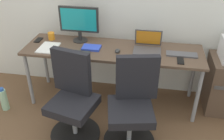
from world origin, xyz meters
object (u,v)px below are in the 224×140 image
Objects in this scene: office_chair_right at (132,107)px; water_bottle_on_floor at (4,99)px; office_chair_left at (73,100)px; coffee_mug at (51,36)px; open_laptop at (148,46)px; desktop_monitor at (79,22)px.

office_chair_right is 3.03× the size of water_bottle_on_floor.
coffee_mug is at bearing 122.66° from office_chair_left.
desktop_monitor is at bearing 172.35° from open_laptop.
desktop_monitor is at bearing 133.30° from office_chair_right.
desktop_monitor reaches higher than water_bottle_on_floor.
office_chair_right is at bearing -34.67° from coffee_mug.
coffee_mug is at bearing 49.20° from water_bottle_on_floor.
coffee_mug is at bearing -176.60° from desktop_monitor.
office_chair_left is 1.03m from water_bottle_on_floor.
office_chair_left is at bearing -179.95° from office_chair_right.
water_bottle_on_floor is at bearing 172.32° from office_chair_right.
water_bottle_on_floor is 1.86m from open_laptop.
office_chair_right is 1.40m from coffee_mug.
office_chair_right reaches higher than coffee_mug.
office_chair_right is 1.63m from water_bottle_on_floor.
desktop_monitor is 0.42m from coffee_mug.
office_chair_right reaches higher than water_bottle_on_floor.
desktop_monitor is at bearing 99.10° from office_chair_left.
water_bottle_on_floor is (-0.97, 0.21, -0.28)m from office_chair_left.
open_laptop is 3.37× the size of coffee_mug.
open_laptop is (0.71, 0.68, 0.37)m from office_chair_left.
water_bottle_on_floor is at bearing -130.80° from coffee_mug.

